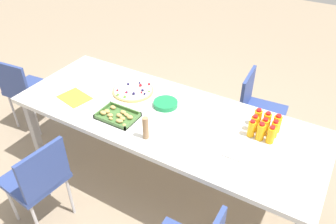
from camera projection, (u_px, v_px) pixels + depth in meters
The scene contains 20 objects.
ground_plane at pixel (165, 178), 3.15m from camera, with size 12.00×12.00×0.00m, color gray.
party_table at pixel (165, 120), 2.74m from camera, with size 2.53×0.95×0.74m.
chair_far_right at pixel (38, 178), 2.48m from camera, with size 0.44×0.44×0.83m.
chair_end at pixel (24, 88), 3.50m from camera, with size 0.44×0.44×0.83m.
chair_near_left at pixel (257, 107), 3.22m from camera, with size 0.43×0.43×0.83m.
juice_bottle_0 at pixel (277, 124), 2.50m from camera, with size 0.06×0.06×0.15m.
juice_bottle_1 at pixel (267, 121), 2.54m from camera, with size 0.06×0.06×0.14m.
juice_bottle_2 at pixel (258, 117), 2.56m from camera, with size 0.06×0.06×0.14m.
juice_bottle_3 at pixel (274, 129), 2.45m from camera, with size 0.05×0.05×0.14m.
juice_bottle_4 at pixel (264, 127), 2.48m from camera, with size 0.06×0.06×0.14m.
juice_bottle_5 at pixel (254, 124), 2.51m from camera, with size 0.06×0.06×0.14m.
juice_bottle_6 at pixel (271, 135), 2.40m from camera, with size 0.06×0.06×0.14m.
juice_bottle_7 at pixel (261, 132), 2.43m from camera, with size 0.06×0.06×0.14m.
juice_bottle_8 at pixel (251, 129), 2.46m from camera, with size 0.05×0.05×0.14m.
fruit_pizza at pixel (133, 91), 2.98m from camera, with size 0.36×0.36×0.05m.
snack_tray at pixel (117, 116), 2.67m from camera, with size 0.31×0.22×0.04m.
plate_stack at pixel (166, 104), 2.80m from camera, with size 0.20×0.20×0.04m.
napkin_stack at pixel (233, 151), 2.35m from camera, with size 0.15×0.15×0.01m, color white.
cardboard_tube at pixel (146, 128), 2.42m from camera, with size 0.04×0.04×0.18m, color #9E7A56.
paper_folder at pixel (75, 98), 2.90m from camera, with size 0.26×0.20×0.01m, color yellow.
Camera 1 is at (-1.12, 1.86, 2.36)m, focal length 36.05 mm.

